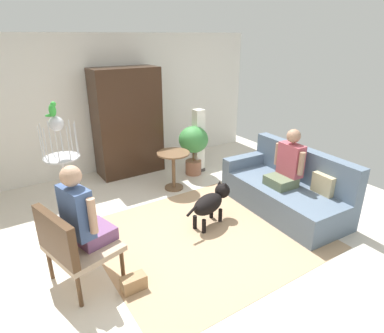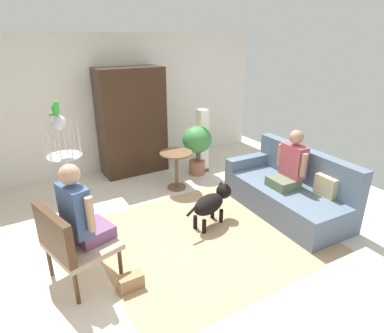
{
  "view_description": "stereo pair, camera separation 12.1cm",
  "coord_description": "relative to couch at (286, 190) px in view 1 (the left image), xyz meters",
  "views": [
    {
      "loc": [
        -2.14,
        -3.11,
        2.47
      ],
      "look_at": [
        -0.15,
        -0.05,
        0.99
      ],
      "focal_mm": 30.53,
      "sensor_mm": 36.0,
      "label": 1
    },
    {
      "loc": [
        -2.03,
        -3.17,
        2.47
      ],
      "look_at": [
        -0.15,
        -0.05,
        0.99
      ],
      "focal_mm": 30.53,
      "sensor_mm": 36.0,
      "label": 2
    }
  ],
  "objects": [
    {
      "name": "parrot",
      "position": [
        -2.83,
        1.49,
        1.27
      ],
      "size": [
        0.17,
        0.1,
        0.19
      ],
      "color": "green",
      "rests_on": "bird_cage_stand"
    },
    {
      "name": "back_wall",
      "position": [
        -1.44,
        3.03,
        0.94
      ],
      "size": [
        5.97,
        0.12,
        2.5
      ],
      "primitive_type": "cube",
      "color": "silver",
      "rests_on": "ground"
    },
    {
      "name": "area_rug",
      "position": [
        -1.42,
        0.04,
        -0.3
      ],
      "size": [
        2.73,
        2.42,
        0.01
      ],
      "primitive_type": "cube",
      "color": "tan",
      "rests_on": "ground"
    },
    {
      "name": "potted_plant",
      "position": [
        -0.44,
        1.86,
        0.3
      ],
      "size": [
        0.54,
        0.54,
        0.92
      ],
      "color": "#996047",
      "rests_on": "ground"
    },
    {
      "name": "handbag",
      "position": [
        -2.63,
        -0.36,
        -0.22
      ],
      "size": [
        0.26,
        0.14,
        0.17
      ],
      "primitive_type": "cube",
      "color": "#99724C",
      "rests_on": "ground"
    },
    {
      "name": "bird_cage_stand",
      "position": [
        -2.81,
        1.49,
        0.58
      ],
      "size": [
        0.48,
        0.48,
        1.49
      ],
      "color": "silver",
      "rests_on": "ground"
    },
    {
      "name": "couch",
      "position": [
        0.0,
        0.0,
        0.0
      ],
      "size": [
        0.99,
        1.94,
        0.91
      ],
      "color": "slate",
      "rests_on": "ground"
    },
    {
      "name": "armchair",
      "position": [
        -3.11,
        0.03,
        0.22
      ],
      "size": [
        0.77,
        0.83,
        0.9
      ],
      "color": "#4C331E",
      "rests_on": "ground"
    },
    {
      "name": "ground_plane",
      "position": [
        -1.44,
        0.18,
        -0.31
      ],
      "size": [
        6.69,
        6.69,
        0.0
      ],
      "primitive_type": "plane",
      "color": "beige"
    },
    {
      "name": "dog",
      "position": [
        -1.2,
        0.26,
        0.03
      ],
      "size": [
        0.85,
        0.4,
        0.54
      ],
      "color": "black",
      "rests_on": "ground"
    },
    {
      "name": "column_lamp",
      "position": [
        -0.28,
        1.94,
        0.29
      ],
      "size": [
        0.2,
        0.2,
        1.2
      ],
      "color": "#4C4742",
      "rests_on": "ground"
    },
    {
      "name": "round_end_table",
      "position": [
        -1.07,
        1.51,
        0.13
      ],
      "size": [
        0.55,
        0.55,
        0.65
      ],
      "color": "brown",
      "rests_on": "ground"
    },
    {
      "name": "armoire_cabinet",
      "position": [
        -1.39,
        2.62,
        0.67
      ],
      "size": [
        1.18,
        0.56,
        1.94
      ],
      "primitive_type": "cube",
      "color": "#382316",
      "rests_on": "ground"
    },
    {
      "name": "person_on_armchair",
      "position": [
        -2.96,
        0.07,
        0.49
      ],
      "size": [
        0.51,
        0.53,
        0.89
      ],
      "color": "#784A77"
    },
    {
      "name": "person_on_couch",
      "position": [
        -0.05,
        -0.02,
        0.44
      ],
      "size": [
        0.44,
        0.53,
        0.83
      ],
      "color": "#5F6D50"
    }
  ]
}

